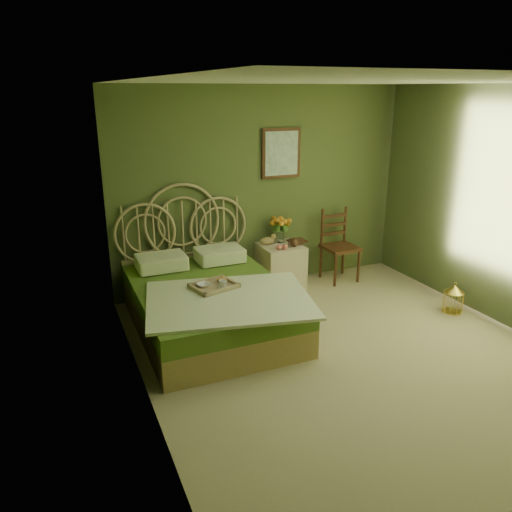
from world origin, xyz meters
name	(u,v)px	position (x,y,z in m)	size (l,w,h in m)	color
floor	(353,358)	(0.00, 0.00, 0.00)	(4.50, 4.50, 0.00)	tan
ceiling	(372,81)	(0.00, 0.00, 2.60)	(4.50, 4.50, 0.00)	silver
wall_back	(262,189)	(0.00, 2.25, 1.30)	(4.00, 4.00, 0.00)	#505D31
wall_left	(141,260)	(-2.00, 0.00, 1.30)	(4.50, 4.50, 0.00)	#505D31
wall_art	(281,153)	(0.25, 2.22, 1.75)	(0.54, 0.04, 0.64)	#34210E
bed	(209,301)	(-1.10, 1.21, 0.32)	(1.85, 2.33, 1.45)	tan
nightstand	(281,261)	(0.16, 1.99, 0.36)	(0.53, 0.53, 1.02)	beige
chair	(337,241)	(1.02, 1.98, 0.55)	(0.45, 0.45, 0.99)	#34210E
birdcage	(453,299)	(1.70, 0.45, 0.17)	(0.22, 0.22, 0.34)	gold
book_lower	(292,242)	(0.33, 2.00, 0.60)	(0.18, 0.24, 0.02)	#381E0F
book_upper	(293,241)	(0.33, 2.00, 0.62)	(0.17, 0.24, 0.02)	#472819
cereal_bowl	(203,285)	(-1.20, 1.07, 0.57)	(0.14, 0.14, 0.03)	white
coffee_cup	(223,284)	(-1.02, 0.96, 0.60)	(0.09, 0.09, 0.08)	white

